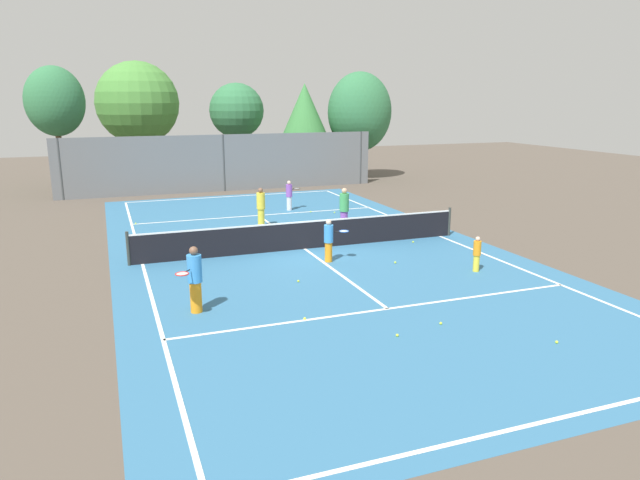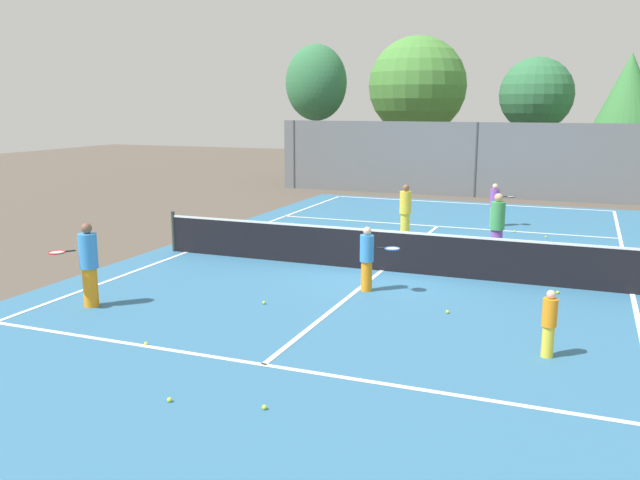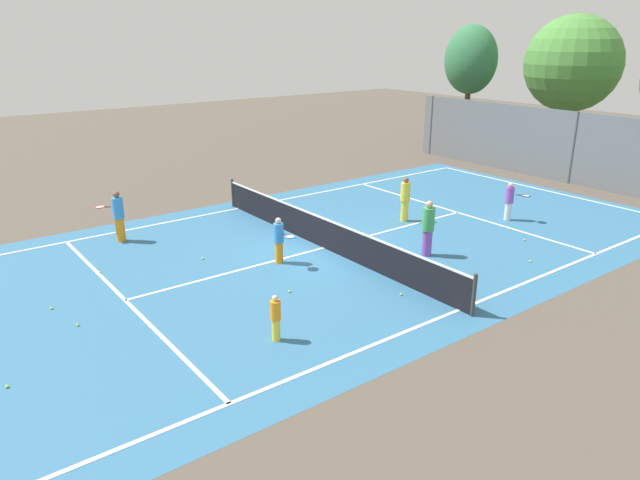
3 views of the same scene
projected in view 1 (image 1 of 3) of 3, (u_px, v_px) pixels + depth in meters
The scene contains 28 objects.
ground_plane at pixel (305, 249), 20.39m from camera, with size 80.00×80.00×0.00m, color brown.
court_surface at pixel (305, 249), 20.38m from camera, with size 13.00×25.00×0.01m.
tennis_net at pixel (305, 235), 20.26m from camera, with size 11.90×0.10×1.10m.
perimeter_fence at pixel (224, 163), 32.74m from camera, with size 18.00×0.12×3.20m.
tree_0 at pixel (138, 103), 35.95m from camera, with size 5.09×5.09×7.43m.
tree_1 at pixel (55, 102), 31.75m from camera, with size 3.17×2.63×6.92m.
tree_2 at pixel (237, 111), 37.24m from camera, with size 3.49×3.49×6.15m.
tree_3 at pixel (360, 112), 37.35m from camera, with size 4.21×3.60×6.84m.
tree_4 at pixel (305, 114), 36.77m from camera, with size 3.41×3.41×6.10m.
player_0 at pixel (344, 209), 22.93m from camera, with size 0.37×0.37×1.74m.
player_1 at pixel (261, 207), 23.70m from camera, with size 0.35×0.35×1.63m.
player_2 at pixel (329, 240), 18.63m from camera, with size 0.87×0.36×1.40m.
player_3 at pixel (195, 279), 14.15m from camera, with size 0.77×0.87×1.68m.
player_4 at pixel (289, 195), 27.29m from camera, with size 0.85×0.66×1.41m.
player_5 at pixel (477, 254), 17.61m from camera, with size 0.23×0.23×1.10m.
ball_crate at pixel (325, 237), 21.30m from camera, with size 0.37×0.40×0.43m.
tennis_ball_0 at pixel (395, 262), 18.59m from camera, with size 0.07×0.07×0.07m, color #CCE533.
tennis_ball_1 at pixel (311, 212), 26.90m from camera, with size 0.07×0.07×0.07m, color #CCE533.
tennis_ball_2 at pixel (305, 319), 13.85m from camera, with size 0.07×0.07×0.07m, color #CCE533.
tennis_ball_3 at pixel (298, 281), 16.68m from camera, with size 0.07×0.07×0.07m, color #CCE533.
tennis_ball_4 at pixel (373, 217), 25.76m from camera, with size 0.07×0.07×0.07m, color #CCE533.
tennis_ball_5 at pixel (413, 242), 21.25m from camera, with size 0.07×0.07×0.07m, color #CCE533.
tennis_ball_6 at pixel (397, 335), 12.87m from camera, with size 0.07×0.07×0.07m, color #CCE533.
tennis_ball_7 at pixel (335, 213), 26.72m from camera, with size 0.07×0.07×0.07m, color #CCE533.
tennis_ball_8 at pixel (286, 223), 24.38m from camera, with size 0.07×0.07×0.07m, color #CCE533.
tennis_ball_9 at pixel (441, 323), 13.55m from camera, with size 0.07×0.07×0.07m, color #CCE533.
tennis_ball_10 at pixel (557, 342), 12.51m from camera, with size 0.07×0.07×0.07m, color #CCE533.
tennis_ball_11 at pixel (136, 223), 24.38m from camera, with size 0.07×0.07×0.07m, color #CCE533.
Camera 1 is at (-6.42, -18.66, 5.16)m, focal length 32.48 mm.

